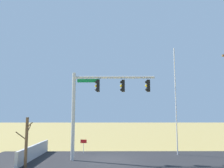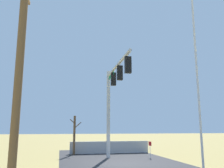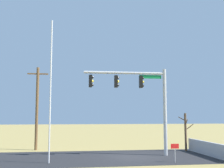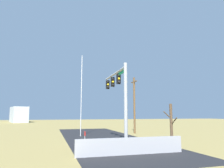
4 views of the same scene
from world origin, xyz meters
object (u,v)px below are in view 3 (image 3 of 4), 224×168
object	(u,v)px
open_sign	(175,148)
bare_tree	(186,131)
signal_mast	(141,94)
flagpole	(50,90)
utility_pole	(37,106)

from	to	relation	value
open_sign	bare_tree	bearing A→B (deg)	60.79
signal_mast	open_sign	world-z (taller)	signal_mast
flagpole	bare_tree	xyz separation A→B (m)	(11.54, 4.87, -3.10)
signal_mast	open_sign	distance (m)	5.31
utility_pole	bare_tree	bearing A→B (deg)	-11.15
flagpole	utility_pole	bearing A→B (deg)	102.66
signal_mast	flagpole	world-z (taller)	flagpole
open_sign	flagpole	bearing A→B (deg)	174.32
flagpole	bare_tree	bearing A→B (deg)	22.87
signal_mast	utility_pole	bearing A→B (deg)	149.59
flagpole	signal_mast	bearing A→B (deg)	19.37
open_sign	utility_pole	bearing A→B (deg)	140.38
utility_pole	bare_tree	size ratio (longest dim) A/B	2.28
flagpole	utility_pole	distance (m)	7.71
flagpole	utility_pole	world-z (taller)	flagpole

